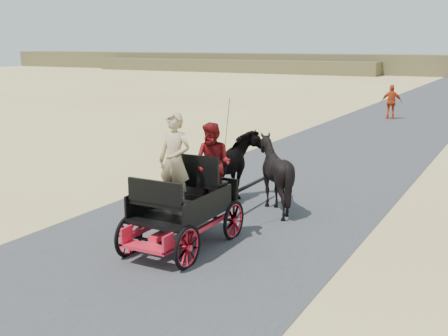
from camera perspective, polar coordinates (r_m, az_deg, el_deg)
The scene contains 9 objects.
ground at distance 11.11m, azimuth -3.23°, elevation -7.17°, with size 140.00×140.00×0.00m, color tan.
road at distance 11.11m, azimuth -3.24°, elevation -7.14°, with size 6.00×140.00×0.01m, color #38383A.
ridge_near at distance 75.79m, azimuth 0.46°, elevation 10.34°, with size 40.00×4.00×1.60m, color brown.
carriage at distance 10.61m, azimuth -4.14°, elevation -6.09°, with size 1.30×2.40×0.72m, color black, non-canonical shape.
horse_left at distance 13.24m, azimuth 0.79°, elevation -0.08°, with size 0.91×2.01×1.70m, color black.
horse_right at distance 12.78m, azimuth 5.16°, elevation -0.59°, with size 1.37×1.54×1.70m, color black.
driver_man at distance 10.42m, azimuth -5.03°, elevation 0.74°, with size 0.66×0.43×1.80m, color tan.
passenger_woman at distance 10.65m, azimuth -1.14°, elevation 0.42°, with size 0.77×0.60×1.58m, color #660C0F.
pedestrian at distance 29.57m, azimuth 16.65°, elevation 6.45°, with size 1.01×0.42×1.73m, color #BF3A15.
Camera 1 is at (5.52, -8.89, 3.75)m, focal length 45.00 mm.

